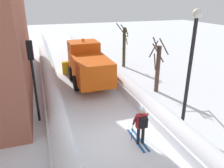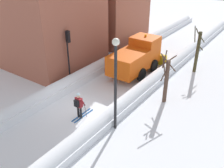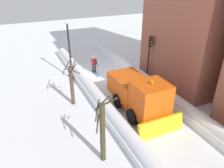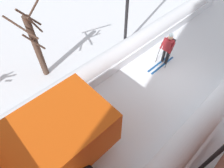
{
  "view_description": "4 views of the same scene",
  "coord_description": "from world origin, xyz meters",
  "views": [
    {
      "loc": [
        -2.97,
        -7.69,
        5.91
      ],
      "look_at": [
        0.77,
        3.24,
        1.36
      ],
      "focal_mm": 34.75,
      "sensor_mm": 36.0,
      "label": 1
    },
    {
      "loc": [
        9.95,
        -10.12,
        9.34
      ],
      "look_at": [
        1.24,
        2.26,
        1.32
      ],
      "focal_mm": 39.94,
      "sensor_mm": 36.0,
      "label": 2
    },
    {
      "loc": [
        7.51,
        18.29,
        9.01
      ],
      "look_at": [
        1.19,
        4.64,
        1.21
      ],
      "focal_mm": 34.17,
      "sensor_mm": 36.0,
      "label": 3
    },
    {
      "loc": [
        -2.76,
        6.48,
        7.1
      ],
      "look_at": [
        0.91,
        2.99,
        1.05
      ],
      "focal_mm": 31.18,
      "sensor_mm": 36.0,
      "label": 4
    }
  ],
  "objects": [
    {
      "name": "plow_truck",
      "position": [
        0.3,
        7.25,
        1.48
      ],
      "size": [
        3.2,
        5.98,
        3.12
      ],
      "color": "#DB510F",
      "rests_on": "ground"
    },
    {
      "name": "skier",
      "position": [
        0.76,
        -0.63,
        1.0
      ],
      "size": [
        0.62,
        1.8,
        1.81
      ],
      "color": "black",
      "rests_on": "ground"
    },
    {
      "name": "bare_tree_near",
      "position": [
        4.31,
        4.27,
        1.75
      ],
      "size": [
        1.34,
        1.28,
        3.73
      ],
      "color": "#4D382C",
      "rests_on": "ground"
    }
  ]
}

